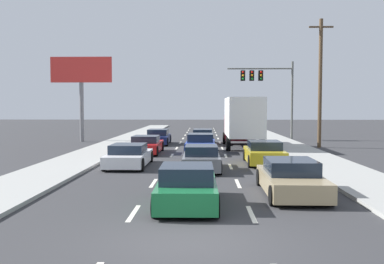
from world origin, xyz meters
TOP-DOWN VIEW (x-y plane):
  - ground_plane at (0.00, 25.00)m, footprint 140.00×140.00m
  - sidewalk_right at (6.77, 20.00)m, footprint 3.05×80.00m
  - sidewalk_left at (-6.77, 20.00)m, footprint 3.05×80.00m
  - lane_markings at (0.00, 22.57)m, footprint 3.54×62.00m
  - car_navy at (-3.42, 25.82)m, footprint 1.89×4.53m
  - car_red at (-3.50, 18.91)m, footprint 1.99×4.65m
  - car_white at (-3.53, 12.46)m, footprint 2.03×4.56m
  - car_black at (0.22, 25.91)m, footprint 1.83×4.62m
  - car_blue at (0.11, 19.16)m, footprint 2.05×4.69m
  - car_gray at (0.21, 11.29)m, footprint 1.88×4.22m
  - car_green at (-0.19, 3.58)m, footprint 1.93×4.19m
  - box_truck at (3.22, 22.80)m, footprint 2.68×8.43m
  - car_yellow at (3.58, 13.66)m, footprint 2.01×4.12m
  - car_tan at (3.38, 5.43)m, footprint 2.02×4.65m
  - traffic_signal_mast at (5.83, 31.16)m, footprint 6.12×0.69m
  - utility_pole_mid at (9.04, 23.30)m, footprint 1.80×0.28m
  - roadside_billboard at (-10.41, 28.29)m, footprint 5.36×0.36m

SIDE VIEW (x-z plane):
  - ground_plane at x=0.00m, z-range 0.00..0.00m
  - lane_markings at x=0.00m, z-range 0.00..0.01m
  - sidewalk_right at x=6.77m, z-range 0.00..0.14m
  - sidewalk_left at x=-6.77m, z-range 0.00..0.14m
  - car_red at x=-3.50m, z-range -0.05..1.12m
  - car_white at x=-3.53m, z-range -0.04..1.13m
  - car_tan at x=3.38m, z-range -0.05..1.18m
  - car_gray at x=0.21m, z-range -0.04..1.18m
  - car_navy at x=-3.42m, z-range -0.05..1.20m
  - car_yellow at x=3.58m, z-range -0.04..1.21m
  - car_black at x=0.22m, z-range -0.05..1.22m
  - car_green at x=-0.19m, z-range -0.06..1.24m
  - car_blue at x=0.11m, z-range -0.05..1.24m
  - box_truck at x=3.22m, z-range 0.27..4.00m
  - utility_pole_mid at x=9.04m, z-range 0.14..9.75m
  - traffic_signal_mast at x=5.83m, z-range 1.80..9.07m
  - roadside_billboard at x=-10.41m, z-range 1.78..9.22m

